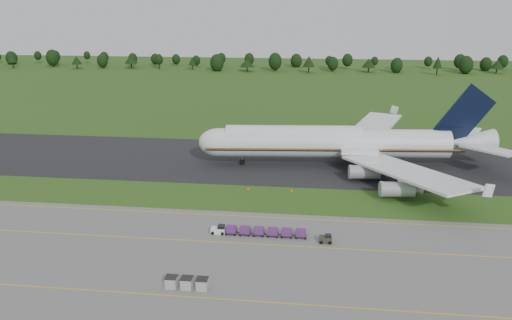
# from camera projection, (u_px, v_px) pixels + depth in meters

# --- Properties ---
(ground) EXTENTS (600.00, 600.00, 0.00)m
(ground) POSITION_uv_depth(u_px,v_px,m) (240.00, 198.00, 111.38)
(ground) COLOR #294C16
(ground) RESTS_ON ground
(apron) EXTENTS (300.00, 52.00, 0.06)m
(apron) POSITION_uv_depth(u_px,v_px,m) (208.00, 277.00, 79.15)
(apron) COLOR slate
(apron) RESTS_ON ground
(taxiway) EXTENTS (300.00, 40.00, 0.08)m
(taxiway) POSITION_uv_depth(u_px,v_px,m) (255.00, 160.00, 137.89)
(taxiway) COLOR black
(taxiway) RESTS_ON ground
(apron_markings) EXTENTS (300.00, 30.20, 0.01)m
(apron_markings) POSITION_uv_depth(u_px,v_px,m) (217.00, 255.00, 85.79)
(apron_markings) COLOR #E9B30D
(apron_markings) RESTS_ON apron
(tree_line) EXTENTS (525.57, 22.97, 11.83)m
(tree_line) POSITION_uv_depth(u_px,v_px,m) (263.00, 62.00, 319.02)
(tree_line) COLOR black
(tree_line) RESTS_ON ground
(aircraft) EXTENTS (78.83, 76.44, 22.10)m
(aircraft) POSITION_uv_depth(u_px,v_px,m) (338.00, 142.00, 132.13)
(aircraft) COLOR silver
(aircraft) RESTS_ON ground
(baggage_train) EXTENTS (17.95, 1.63, 1.57)m
(baggage_train) POSITION_uv_depth(u_px,v_px,m) (257.00, 231.00, 92.97)
(baggage_train) COLOR silver
(baggage_train) RESTS_ON apron
(utility_cart) EXTENTS (2.25, 1.55, 1.22)m
(utility_cart) POSITION_uv_depth(u_px,v_px,m) (326.00, 240.00, 90.22)
(utility_cart) COLOR #2E3021
(utility_cart) RESTS_ON apron
(uld_row) EXTENTS (6.58, 1.78, 1.75)m
(uld_row) POSITION_uv_depth(u_px,v_px,m) (187.00, 283.00, 75.70)
(uld_row) COLOR #9F9F9F
(uld_row) RESTS_ON apron
(edge_markers) EXTENTS (10.62, 0.30, 0.60)m
(edge_markers) POSITION_uv_depth(u_px,v_px,m) (270.00, 190.00, 115.06)
(edge_markers) COLOR orange
(edge_markers) RESTS_ON ground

